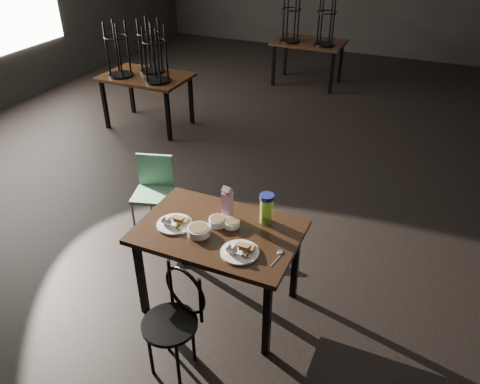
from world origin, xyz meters
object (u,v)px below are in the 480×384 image
at_px(main_table, 219,238).
at_px(bentwood_chair, 176,314).
at_px(water_bottle, 266,208).
at_px(school_chair, 154,187).
at_px(juice_carton, 227,203).

height_order(main_table, bentwood_chair, bentwood_chair).
xyz_separation_m(water_bottle, school_chair, (-1.34, 0.48, -0.41)).
xyz_separation_m(main_table, bentwood_chair, (-0.02, -0.63, -0.20)).
bearing_deg(school_chair, main_table, -50.46).
relative_size(main_table, school_chair, 1.57).
bearing_deg(bentwood_chair, water_bottle, 86.40).
bearing_deg(bentwood_chair, main_table, 104.22).
distance_m(main_table, bentwood_chair, 0.66).
distance_m(water_bottle, school_chair, 1.48).
distance_m(juice_carton, school_chair, 1.24).
xyz_separation_m(bentwood_chair, school_chair, (-1.03, 1.35, -0.01)).
relative_size(main_table, juice_carton, 4.45).
height_order(water_bottle, school_chair, water_bottle).
bearing_deg(school_chair, water_bottle, -35.95).
xyz_separation_m(water_bottle, bentwood_chair, (-0.31, -0.87, -0.40)).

